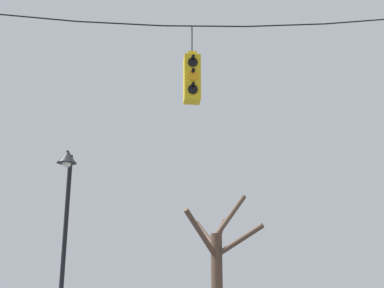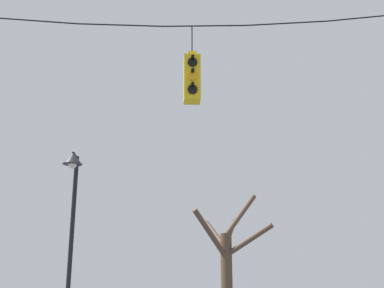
% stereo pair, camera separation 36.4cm
% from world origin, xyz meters
% --- Properties ---
extents(span_wire, '(12.68, 0.03, 0.53)m').
position_xyz_m(span_wire, '(0.00, 0.42, 7.08)').
color(span_wire, black).
extents(traffic_light_near_right_pole, '(0.34, 0.46, 1.75)m').
position_xyz_m(traffic_light_near_right_pole, '(1.53, 0.41, 5.71)').
color(traffic_light_near_right_pole, yellow).
extents(street_lamp, '(0.52, 0.90, 4.99)m').
position_xyz_m(street_lamp, '(-1.46, 4.00, 3.83)').
color(street_lamp, black).
rests_on(street_lamp, ground_plane).
extents(bare_tree, '(3.05, 3.61, 5.05)m').
position_xyz_m(bare_tree, '(3.43, 9.62, 2.44)').
color(bare_tree, brown).
rests_on(bare_tree, ground_plane).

